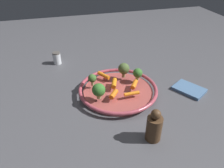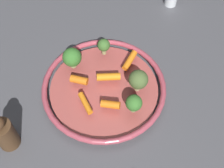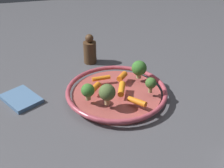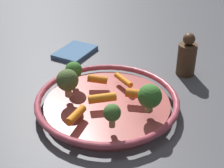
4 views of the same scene
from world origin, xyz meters
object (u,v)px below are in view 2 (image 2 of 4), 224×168
broccoli_floret_large (138,80)px  pepper_mill (4,133)px  serving_bowl (104,88)px  baby_carrot_right (85,103)px  broccoli_floret_edge (104,45)px  baby_carrot_left (110,104)px  baby_carrot_near_rim (130,60)px  baby_carrot_back (108,77)px  baby_carrot_center (79,80)px  broccoli_floret_mid (72,57)px  broccoli_floret_small (134,103)px

broccoli_floret_large → pepper_mill: size_ratio=0.56×
serving_bowl → baby_carrot_right: 0.08m
serving_bowl → broccoli_floret_edge: bearing=65.9°
baby_carrot_right → baby_carrot_left: bearing=-29.4°
baby_carrot_right → pepper_mill: pepper_mill is taller
baby_carrot_near_rim → baby_carrot_back: size_ratio=0.99×
baby_carrot_back → baby_carrot_center: same height
broccoli_floret_large → broccoli_floret_mid: bearing=131.7°
baby_carrot_near_rim → baby_carrot_center: size_ratio=1.34×
baby_carrot_center → pepper_mill: bearing=-161.0°
serving_bowl → broccoli_floret_mid: 0.12m
broccoli_floret_small → pepper_mill: (-0.32, 0.06, -0.01)m
baby_carrot_right → baby_carrot_center: size_ratio=1.36×
serving_bowl → baby_carrot_back: (0.02, 0.01, 0.03)m
serving_bowl → broccoli_floret_large: 0.11m
broccoli_floret_mid → pepper_mill: 0.27m
serving_bowl → baby_carrot_center: size_ratio=7.23×
baby_carrot_right → baby_carrot_back: 0.10m
baby_carrot_right → broccoli_floret_small: broccoli_floret_small is taller
baby_carrot_center → baby_carrot_near_rim: bearing=1.6°
baby_carrot_near_rim → broccoli_floret_small: size_ratio=1.15×
broccoli_floret_edge → broccoli_floret_mid: broccoli_floret_mid is taller
broccoli_floret_edge → pepper_mill: pepper_mill is taller
baby_carrot_right → baby_carrot_center: bearing=81.2°
baby_carrot_center → broccoli_floret_mid: 0.07m
baby_carrot_right → baby_carrot_back: (0.09, 0.05, 0.00)m
baby_carrot_center → broccoli_floret_small: broccoli_floret_small is taller
baby_carrot_near_rim → baby_carrot_back: 0.09m
baby_carrot_left → broccoli_floret_edge: size_ratio=0.92×
pepper_mill → baby_carrot_right: bearing=0.7°
serving_bowl → baby_carrot_center: (-0.06, 0.04, 0.03)m
broccoli_floret_small → pepper_mill: 0.33m
serving_bowl → broccoli_floret_mid: (-0.05, 0.10, 0.06)m
baby_carrot_left → baby_carrot_center: (-0.05, 0.11, 0.00)m
baby_carrot_left → baby_carrot_back: bearing=69.1°
broccoli_floret_small → serving_bowl: bearing=110.1°
baby_carrot_near_rim → baby_carrot_right: baby_carrot_near_rim is taller
broccoli_floret_small → baby_carrot_back: bearing=98.9°
broccoli_floret_large → serving_bowl: bearing=147.2°
baby_carrot_near_rim → pepper_mill: 0.39m
baby_carrot_left → pepper_mill: bearing=173.7°
baby_carrot_back → broccoli_floret_edge: broccoli_floret_edge is taller
baby_carrot_right → pepper_mill: 0.21m
baby_carrot_center → pepper_mill: 0.24m
baby_carrot_near_rim → broccoli_floret_large: size_ratio=0.92×
broccoli_floret_edge → broccoli_floret_mid: bearing=-175.9°
broccoli_floret_large → baby_carrot_back: bearing=132.8°
broccoli_floret_large → broccoli_floret_small: 0.07m
broccoli_floret_large → broccoli_floret_small: broccoli_floret_large is taller
baby_carrot_back → broccoli_floret_small: size_ratio=1.16×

